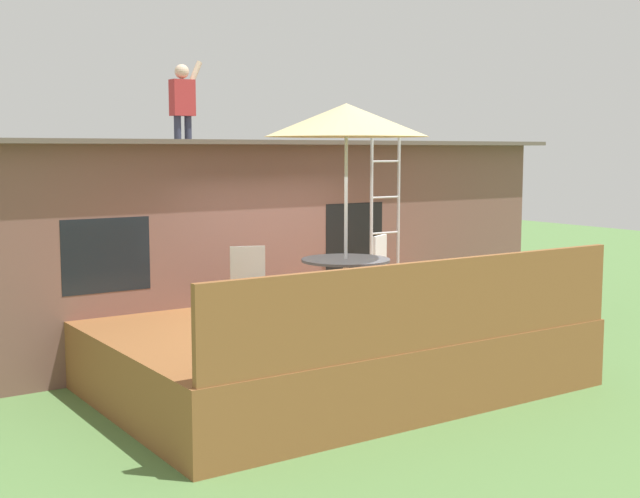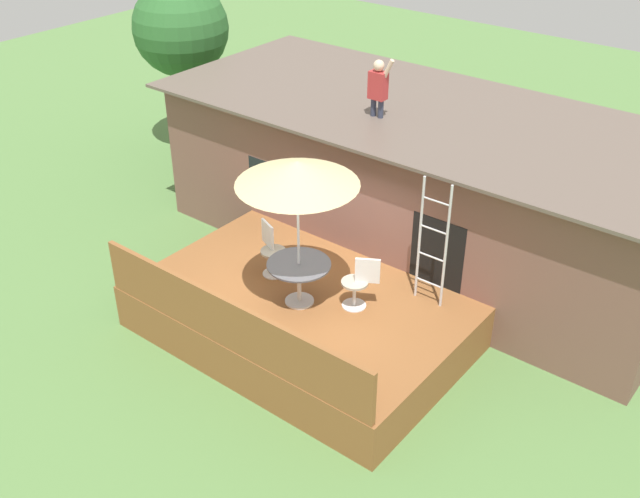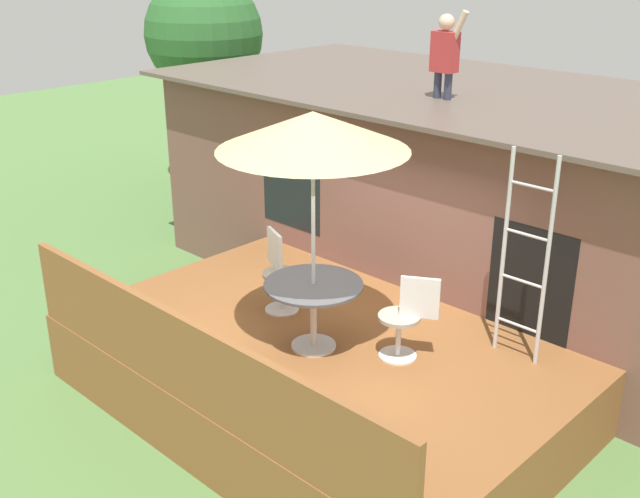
# 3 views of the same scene
# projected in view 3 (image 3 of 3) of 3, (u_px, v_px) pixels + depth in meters

# --- Properties ---
(ground_plane) EXTENTS (40.00, 40.00, 0.00)m
(ground_plane) POSITION_uv_depth(u_px,v_px,m) (324.00, 399.00, 8.75)
(ground_plane) COLOR #567F42
(house) EXTENTS (10.50, 4.50, 2.94)m
(house) POSITION_uv_depth(u_px,v_px,m) (505.00, 203.00, 10.59)
(house) COLOR brown
(house) RESTS_ON ground
(deck) EXTENTS (5.39, 3.73, 0.80)m
(deck) POSITION_uv_depth(u_px,v_px,m) (324.00, 368.00, 8.60)
(deck) COLOR brown
(deck) RESTS_ON ground
(deck_railing) EXTENTS (5.29, 0.08, 0.90)m
(deck_railing) POSITION_uv_depth(u_px,v_px,m) (188.00, 363.00, 7.07)
(deck_railing) COLOR brown
(deck_railing) RESTS_ON deck
(patio_table) EXTENTS (1.04, 1.04, 0.74)m
(patio_table) POSITION_uv_depth(u_px,v_px,m) (314.00, 297.00, 8.03)
(patio_table) COLOR silver
(patio_table) RESTS_ON deck
(patio_umbrella) EXTENTS (1.90, 1.90, 2.54)m
(patio_umbrella) POSITION_uv_depth(u_px,v_px,m) (313.00, 131.00, 7.36)
(patio_umbrella) COLOR silver
(patio_umbrella) RESTS_ON deck
(step_ladder) EXTENTS (0.52, 0.04, 2.20)m
(step_ladder) POSITION_uv_depth(u_px,v_px,m) (525.00, 258.00, 7.68)
(step_ladder) COLOR silver
(step_ladder) RESTS_ON deck
(person_figure) EXTENTS (0.47, 0.20, 1.11)m
(person_figure) POSITION_uv_depth(u_px,v_px,m) (446.00, 50.00, 9.63)
(person_figure) COLOR #33384C
(person_figure) RESTS_ON house
(patio_chair_left) EXTENTS (0.60, 0.44, 0.92)m
(patio_chair_left) POSITION_uv_depth(u_px,v_px,m) (279.00, 272.00, 8.95)
(patio_chair_left) COLOR silver
(patio_chair_left) RESTS_ON deck
(patio_chair_right) EXTENTS (0.57, 0.44, 0.92)m
(patio_chair_right) POSITION_uv_depth(u_px,v_px,m) (406.00, 318.00, 7.87)
(patio_chair_right) COLOR silver
(patio_chair_right) RESTS_ON deck
(backyard_tree) EXTENTS (2.33, 2.33, 4.25)m
(backyard_tree) POSITION_uv_depth(u_px,v_px,m) (204.00, 35.00, 15.22)
(backyard_tree) COLOR brown
(backyard_tree) RESTS_ON ground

